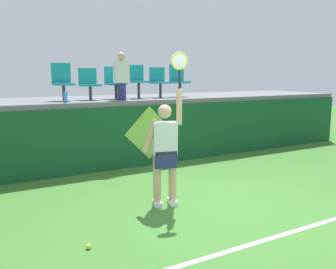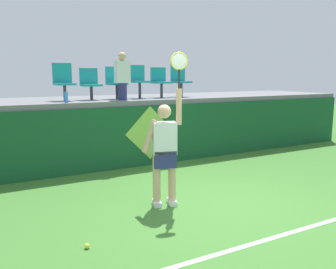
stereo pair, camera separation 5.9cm
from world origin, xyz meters
The scene contains 15 objects.
ground_plane centered at (0.00, 0.00, 0.00)m, with size 40.00×40.00×0.00m, color #3D752D.
court_back_wall centered at (0.00, 3.13, 0.71)m, with size 13.68×0.20×1.43m, color #144C28.
spectator_platform centered at (0.00, 4.41, 1.49)m, with size 13.68×2.66×0.12m, color slate.
court_baseline_stripe centered at (0.00, -1.27, 0.00)m, with size 12.31×0.08×0.01m, color white.
tennis_player centered at (-0.78, 0.51, 0.94)m, with size 0.73×0.36×2.49m.
tennis_ball centered at (-2.35, -0.36, 0.03)m, with size 0.07×0.07×0.07m, color #D1E533.
water_bottle centered at (-1.67, 3.28, 1.66)m, with size 0.07×0.07×0.23m, color #338CE5.
stadium_chair_0 centered at (-1.55, 3.96, 2.02)m, with size 0.44×0.42×0.86m.
stadium_chair_1 centered at (-0.93, 3.96, 1.96)m, with size 0.44×0.42×0.75m.
stadium_chair_2 centered at (-0.28, 3.96, 1.99)m, with size 0.44×0.42×0.79m.
stadium_chair_3 centered at (0.34, 3.96, 2.03)m, with size 0.44×0.42×0.84m.
stadium_chair_4 centered at (0.96, 3.95, 2.00)m, with size 0.44×0.42×0.79m.
stadium_chair_5 centered at (1.57, 3.96, 2.03)m, with size 0.44×0.42×0.88m.
spectator_0 centered at (-0.28, 3.51, 2.13)m, with size 0.34×0.20×1.11m.
wall_signage_mount centered at (0.19, 3.02, 0.00)m, with size 1.27×0.01×1.42m.
Camera 2 is at (-3.49, -4.49, 2.13)m, focal length 38.31 mm.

